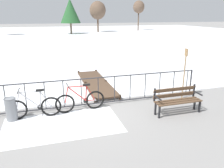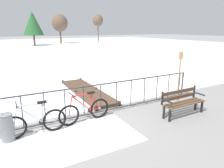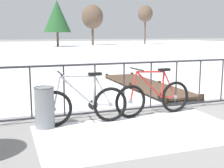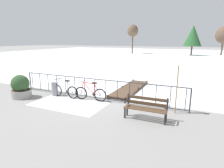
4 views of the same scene
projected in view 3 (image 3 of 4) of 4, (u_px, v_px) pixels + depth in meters
The scene contains 11 objects.
ground_plane at pixel (150, 111), 6.34m from camera, with size 160.00×160.00×0.00m, color gray.
frozen_pond at pixel (33, 48), 32.67m from camera, with size 80.00×56.00×0.03m, color white.
snow_patch at pixel (141, 132), 4.97m from camera, with size 3.48×1.91×0.01m, color white.
railing_fence at pixel (151, 85), 6.25m from camera, with size 9.06×0.06×1.07m.
bicycle_near_railing at pixel (154, 97), 5.97m from camera, with size 1.71×0.52×0.97m.
bicycle_second at pixel (83, 105), 5.35m from camera, with size 1.71×0.52×0.97m.
trash_bin at pixel (44, 107), 5.16m from camera, with size 0.35×0.35×0.73m.
wooden_dock at pixel (145, 84), 8.92m from camera, with size 1.10×4.34×0.20m.
tree_far_west at pixel (57, 16), 36.47m from camera, with size 3.38×3.38×5.72m.
tree_centre at pixel (145, 14), 45.13m from camera, with size 2.27×2.27×5.90m.
tree_east_mid at pixel (92, 17), 40.90m from camera, with size 2.99×2.99×5.57m.
Camera 3 is at (-2.86, -5.51, 1.64)m, focal length 47.27 mm.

